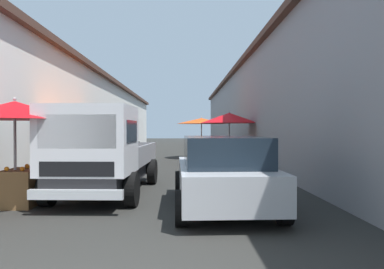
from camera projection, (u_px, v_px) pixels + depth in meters
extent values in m
plane|color=#282826|center=(169.00, 165.00, 16.15)|extent=(90.00, 90.00, 0.00)
cube|color=silver|center=(26.00, 116.00, 18.21)|extent=(49.50, 7.00, 4.49)
cube|color=#4C3328|center=(25.00, 69.00, 18.17)|extent=(49.80, 7.50, 0.24)
cube|color=gray|center=(313.00, 111.00, 18.51)|extent=(49.50, 7.00, 5.08)
cube|color=#4C3328|center=(314.00, 59.00, 18.47)|extent=(49.80, 7.50, 0.24)
cylinder|color=#9E9EA3|center=(201.00, 138.00, 19.51)|extent=(0.06, 0.06, 2.19)
cone|color=#D84C14|center=(201.00, 121.00, 19.49)|extent=(2.69, 2.69, 0.30)
sphere|color=#9E9EA3|center=(201.00, 117.00, 19.49)|extent=(0.07, 0.07, 0.07)
cube|color=olive|center=(202.00, 151.00, 19.60)|extent=(0.95, 0.75, 0.85)
sphere|color=orange|center=(200.00, 142.00, 19.87)|extent=(0.09, 0.09, 0.09)
sphere|color=orange|center=(201.00, 141.00, 19.74)|extent=(0.09, 0.09, 0.09)
sphere|color=orange|center=(203.00, 142.00, 19.82)|extent=(0.09, 0.09, 0.09)
sphere|color=orange|center=(205.00, 142.00, 19.90)|extent=(0.09, 0.09, 0.09)
cylinder|color=#9E9EA3|center=(15.00, 154.00, 7.41)|extent=(0.06, 0.06, 2.18)
cone|color=red|center=(15.00, 110.00, 7.40)|extent=(2.47, 2.47, 0.38)
sphere|color=#9E9EA3|center=(15.00, 99.00, 7.40)|extent=(0.07, 0.07, 0.07)
cube|color=brown|center=(23.00, 187.00, 7.52)|extent=(0.97, 0.66, 0.76)
sphere|color=orange|center=(27.00, 166.00, 7.78)|extent=(0.09, 0.09, 0.09)
sphere|color=orange|center=(27.00, 166.00, 7.66)|extent=(0.09, 0.09, 0.09)
sphere|color=orange|center=(22.00, 169.00, 7.20)|extent=(0.09, 0.09, 0.09)
sphere|color=orange|center=(7.00, 169.00, 7.20)|extent=(0.09, 0.09, 0.09)
cylinder|color=#9E9EA3|center=(82.00, 142.00, 12.16)|extent=(0.06, 0.06, 2.34)
cone|color=#D84C14|center=(81.00, 112.00, 12.15)|extent=(2.63, 2.63, 0.32)
sphere|color=#9E9EA3|center=(81.00, 106.00, 12.15)|extent=(0.07, 0.07, 0.07)
cube|color=olive|center=(76.00, 165.00, 12.02)|extent=(0.95, 0.75, 0.80)
sphere|color=orange|center=(69.00, 152.00, 11.88)|extent=(0.09, 0.09, 0.09)
sphere|color=orange|center=(83.00, 151.00, 12.30)|extent=(0.09, 0.09, 0.09)
sphere|color=orange|center=(81.00, 150.00, 11.98)|extent=(0.09, 0.09, 0.09)
cylinder|color=#9E9EA3|center=(104.00, 141.00, 15.08)|extent=(0.06, 0.06, 2.17)
cone|color=#D84C14|center=(104.00, 120.00, 15.06)|extent=(2.63, 2.63, 0.40)
sphere|color=#9E9EA3|center=(104.00, 114.00, 15.06)|extent=(0.07, 0.07, 0.07)
cube|color=brown|center=(102.00, 158.00, 15.32)|extent=(0.82, 0.78, 0.76)
sphere|color=orange|center=(104.00, 147.00, 15.37)|extent=(0.09, 0.09, 0.09)
sphere|color=orange|center=(107.00, 148.00, 15.17)|extent=(0.09, 0.09, 0.09)
sphere|color=orange|center=(100.00, 148.00, 15.17)|extent=(0.09, 0.09, 0.09)
sphere|color=orange|center=(109.00, 146.00, 15.52)|extent=(0.09, 0.09, 0.09)
sphere|color=orange|center=(105.00, 148.00, 15.10)|extent=(0.09, 0.09, 0.09)
cylinder|color=#9E9EA3|center=(229.00, 138.00, 16.64)|extent=(0.06, 0.06, 2.35)
cone|color=red|center=(229.00, 118.00, 16.62)|extent=(2.67, 2.67, 0.48)
sphere|color=#9E9EA3|center=(229.00, 112.00, 16.62)|extent=(0.07, 0.07, 0.07)
cube|color=#9E7547|center=(229.00, 155.00, 16.52)|extent=(0.84, 0.73, 0.76)
sphere|color=orange|center=(232.00, 146.00, 16.30)|extent=(0.09, 0.09, 0.09)
sphere|color=orange|center=(233.00, 145.00, 16.28)|extent=(0.09, 0.09, 0.09)
sphere|color=orange|center=(230.00, 146.00, 16.53)|extent=(0.09, 0.09, 0.09)
sphere|color=orange|center=(230.00, 146.00, 16.61)|extent=(0.09, 0.09, 0.09)
sphere|color=orange|center=(233.00, 146.00, 16.48)|extent=(0.09, 0.09, 0.09)
cube|color=#ADAFB5|center=(223.00, 180.00, 7.28)|extent=(3.94, 1.82, 0.64)
cube|color=#19232D|center=(224.00, 151.00, 7.12)|extent=(2.38, 1.57, 0.56)
cube|color=black|center=(213.00, 178.00, 9.19)|extent=(0.14, 1.65, 0.20)
cube|color=silver|center=(190.00, 167.00, 9.18)|extent=(0.07, 0.24, 0.14)
cube|color=silver|center=(235.00, 167.00, 9.23)|extent=(0.07, 0.24, 0.14)
cylinder|color=black|center=(179.00, 184.00, 8.57)|extent=(0.60, 0.21, 0.60)
cylinder|color=black|center=(251.00, 183.00, 8.65)|extent=(0.60, 0.21, 0.60)
cylinder|color=black|center=(181.00, 208.00, 5.92)|extent=(0.60, 0.21, 0.60)
cylinder|color=black|center=(284.00, 207.00, 6.00)|extent=(0.60, 0.21, 0.60)
cube|color=black|center=(110.00, 173.00, 9.04)|extent=(4.86, 1.69, 0.36)
cube|color=silver|center=(90.00, 140.00, 7.40)|extent=(1.62, 1.82, 1.40)
cube|color=#19232D|center=(77.00, 132.00, 6.66)|extent=(0.13, 1.47, 0.63)
cube|color=#19232D|center=(89.00, 131.00, 7.39)|extent=(1.13, 1.82, 0.45)
cube|color=black|center=(77.00, 169.00, 6.66)|extent=(0.13, 1.40, 0.28)
cube|color=silver|center=(76.00, 195.00, 6.58)|extent=(0.20, 1.75, 0.18)
cube|color=gray|center=(147.00, 154.00, 9.83)|extent=(3.16, 0.21, 0.50)
cube|color=gray|center=(88.00, 153.00, 9.87)|extent=(3.16, 0.21, 0.50)
cube|color=gray|center=(129.00, 150.00, 11.40)|extent=(0.14, 1.65, 0.50)
cylinder|color=black|center=(132.00, 189.00, 7.39)|extent=(0.73, 0.25, 0.72)
cylinder|color=black|center=(48.00, 189.00, 7.44)|extent=(0.73, 0.25, 0.72)
cylinder|color=black|center=(152.00, 172.00, 10.46)|extent=(0.73, 0.25, 0.72)
cylinder|color=black|center=(93.00, 171.00, 10.51)|extent=(0.73, 0.25, 0.72)
cylinder|color=#232328|center=(89.00, 170.00, 10.67)|extent=(0.14, 0.14, 0.79)
cylinder|color=#232328|center=(88.00, 169.00, 10.81)|extent=(0.14, 0.14, 0.79)
cube|color=#33518C|center=(88.00, 146.00, 10.73)|extent=(0.50, 0.38, 0.59)
sphere|color=#A57A5B|center=(88.00, 133.00, 10.72)|extent=(0.22, 0.22, 0.22)
cylinder|color=#33518C|center=(90.00, 146.00, 10.48)|extent=(0.08, 0.08, 0.53)
cylinder|color=#33518C|center=(86.00, 145.00, 10.98)|extent=(0.08, 0.08, 0.53)
cylinder|color=black|center=(137.00, 156.00, 18.65)|extent=(0.45, 0.14, 0.44)
cylinder|color=black|center=(136.00, 157.00, 17.41)|extent=(0.45, 0.16, 0.44)
cube|color=black|center=(136.00, 156.00, 17.98)|extent=(0.92, 0.38, 0.08)
ellipsoid|color=black|center=(136.00, 148.00, 17.68)|extent=(0.58, 0.32, 0.20)
cube|color=black|center=(137.00, 147.00, 18.59)|extent=(0.17, 0.33, 0.56)
cylinder|color=silver|center=(137.00, 145.00, 18.52)|extent=(0.28, 0.09, 0.68)
cylinder|color=black|center=(137.00, 138.00, 18.44)|extent=(0.55, 0.09, 0.04)
cylinder|color=#1E8C3F|center=(207.00, 161.00, 13.39)|extent=(0.30, 0.30, 0.03)
cylinder|color=#1E8C3F|center=(207.00, 166.00, 13.51)|extent=(0.04, 0.04, 0.42)
cylinder|color=#1E8C3F|center=(204.00, 166.00, 13.39)|extent=(0.04, 0.04, 0.42)
cylinder|color=#1E8C3F|center=(207.00, 167.00, 13.28)|extent=(0.04, 0.04, 0.42)
cylinder|color=#1E8C3F|center=(210.00, 166.00, 13.40)|extent=(0.04, 0.04, 0.42)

